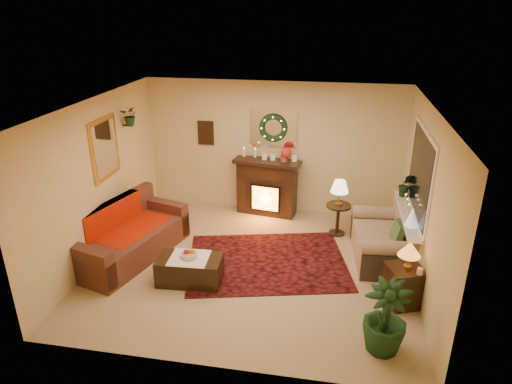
% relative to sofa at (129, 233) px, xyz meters
% --- Properties ---
extents(floor, '(5.00, 5.00, 0.00)m').
position_rel_sofa_xyz_m(floor, '(2.04, 0.05, -0.43)').
color(floor, beige).
rests_on(floor, ground).
extents(ceiling, '(5.00, 5.00, 0.00)m').
position_rel_sofa_xyz_m(ceiling, '(2.04, 0.05, 2.17)').
color(ceiling, white).
rests_on(ceiling, ground).
extents(wall_back, '(5.00, 5.00, 0.00)m').
position_rel_sofa_xyz_m(wall_back, '(2.04, 2.30, 0.87)').
color(wall_back, '#EFD88C').
rests_on(wall_back, ground).
extents(wall_front, '(5.00, 5.00, 0.00)m').
position_rel_sofa_xyz_m(wall_front, '(2.04, -2.20, 0.87)').
color(wall_front, '#EFD88C').
rests_on(wall_front, ground).
extents(wall_left, '(4.50, 4.50, 0.00)m').
position_rel_sofa_xyz_m(wall_left, '(-0.46, 0.05, 0.87)').
color(wall_left, '#EFD88C').
rests_on(wall_left, ground).
extents(wall_right, '(4.50, 4.50, 0.00)m').
position_rel_sofa_xyz_m(wall_right, '(4.54, 0.05, 0.87)').
color(wall_right, '#EFD88C').
rests_on(wall_right, ground).
extents(area_rug, '(2.91, 2.44, 0.01)m').
position_rel_sofa_xyz_m(area_rug, '(2.26, 0.22, -0.42)').
color(area_rug, '#560E10').
rests_on(area_rug, floor).
extents(sofa, '(1.46, 2.27, 0.90)m').
position_rel_sofa_xyz_m(sofa, '(0.00, 0.00, 0.00)').
color(sofa, brown).
rests_on(sofa, floor).
extents(red_throw, '(0.80, 1.30, 0.02)m').
position_rel_sofa_xyz_m(red_throw, '(-0.05, 0.15, 0.03)').
color(red_throw, '#AF0A1A').
rests_on(red_throw, sofa).
extents(fireplace, '(1.19, 0.53, 1.05)m').
position_rel_sofa_xyz_m(fireplace, '(1.95, 2.09, 0.12)').
color(fireplace, black).
rests_on(fireplace, floor).
extents(poinsettia, '(0.20, 0.20, 0.20)m').
position_rel_sofa_xyz_m(poinsettia, '(2.33, 2.06, 0.87)').
color(poinsettia, red).
rests_on(poinsettia, fireplace).
extents(mantel_candle_a, '(0.06, 0.06, 0.17)m').
position_rel_sofa_xyz_m(mantel_candle_a, '(1.50, 2.07, 0.83)').
color(mantel_candle_a, silver).
rests_on(mantel_candle_a, fireplace).
extents(mantel_candle_b, '(0.05, 0.05, 0.16)m').
position_rel_sofa_xyz_m(mantel_candle_b, '(1.72, 2.06, 0.83)').
color(mantel_candle_b, white).
rests_on(mantel_candle_b, fireplace).
extents(mantel_mirror, '(0.92, 0.02, 0.72)m').
position_rel_sofa_xyz_m(mantel_mirror, '(2.04, 2.28, 1.27)').
color(mantel_mirror, white).
rests_on(mantel_mirror, wall_back).
extents(wreath, '(0.55, 0.11, 0.55)m').
position_rel_sofa_xyz_m(wreath, '(2.04, 2.24, 1.29)').
color(wreath, '#194719').
rests_on(wreath, wall_back).
extents(wall_art, '(0.32, 0.03, 0.48)m').
position_rel_sofa_xyz_m(wall_art, '(0.69, 2.28, 1.12)').
color(wall_art, '#381E11').
rests_on(wall_art, wall_back).
extents(gold_mirror, '(0.03, 0.84, 1.00)m').
position_rel_sofa_xyz_m(gold_mirror, '(-0.44, 0.35, 1.32)').
color(gold_mirror, gold).
rests_on(gold_mirror, wall_left).
extents(hanging_plant, '(0.33, 0.28, 0.36)m').
position_rel_sofa_xyz_m(hanging_plant, '(-0.30, 1.10, 1.54)').
color(hanging_plant, '#194719').
rests_on(hanging_plant, wall_left).
extents(loveseat, '(1.00, 1.58, 0.87)m').
position_rel_sofa_xyz_m(loveseat, '(4.10, 0.70, -0.01)').
color(loveseat, tan).
rests_on(loveseat, floor).
extents(window_frame, '(0.03, 1.86, 1.36)m').
position_rel_sofa_xyz_m(window_frame, '(4.53, 0.60, 1.12)').
color(window_frame, white).
rests_on(window_frame, wall_right).
extents(window_glass, '(0.02, 1.70, 1.22)m').
position_rel_sofa_xyz_m(window_glass, '(4.51, 0.60, 1.12)').
color(window_glass, black).
rests_on(window_glass, wall_right).
extents(window_sill, '(0.22, 1.86, 0.04)m').
position_rel_sofa_xyz_m(window_sill, '(4.42, 0.60, 0.44)').
color(window_sill, white).
rests_on(window_sill, wall_right).
extents(mini_tree, '(0.19, 0.19, 0.29)m').
position_rel_sofa_xyz_m(mini_tree, '(4.41, 0.15, 0.61)').
color(mini_tree, white).
rests_on(mini_tree, window_sill).
extents(sill_plant, '(0.30, 0.24, 0.54)m').
position_rel_sofa_xyz_m(sill_plant, '(4.44, 1.28, 0.66)').
color(sill_plant, black).
rests_on(sill_plant, window_sill).
extents(side_table_round, '(0.49, 0.49, 0.58)m').
position_rel_sofa_xyz_m(side_table_round, '(3.36, 1.42, -0.10)').
color(side_table_round, black).
rests_on(side_table_round, floor).
extents(lamp_cream, '(0.32, 0.32, 0.49)m').
position_rel_sofa_xyz_m(lamp_cream, '(3.36, 1.39, 0.45)').
color(lamp_cream, '#FFDCBA').
rests_on(lamp_cream, side_table_round).
extents(end_table_square, '(0.60, 0.60, 0.57)m').
position_rel_sofa_xyz_m(end_table_square, '(4.30, -0.53, -0.16)').
color(end_table_square, black).
rests_on(end_table_square, floor).
extents(lamp_tiffany, '(0.31, 0.31, 0.45)m').
position_rel_sofa_xyz_m(lamp_tiffany, '(4.31, -0.56, 0.32)').
color(lamp_tiffany, orange).
rests_on(lamp_tiffany, end_table_square).
extents(coffee_table, '(0.99, 0.58, 0.40)m').
position_rel_sofa_xyz_m(coffee_table, '(1.20, -0.54, -0.22)').
color(coffee_table, black).
rests_on(coffee_table, floor).
extents(fruit_bowl, '(0.25, 0.25, 0.06)m').
position_rel_sofa_xyz_m(fruit_bowl, '(1.19, -0.52, 0.02)').
color(fruit_bowl, '#BCBCBC').
rests_on(fruit_bowl, coffee_table).
extents(floor_palm, '(2.12, 2.12, 2.85)m').
position_rel_sofa_xyz_m(floor_palm, '(3.95, -1.54, 0.02)').
color(floor_palm, '#0F360D').
rests_on(floor_palm, floor).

